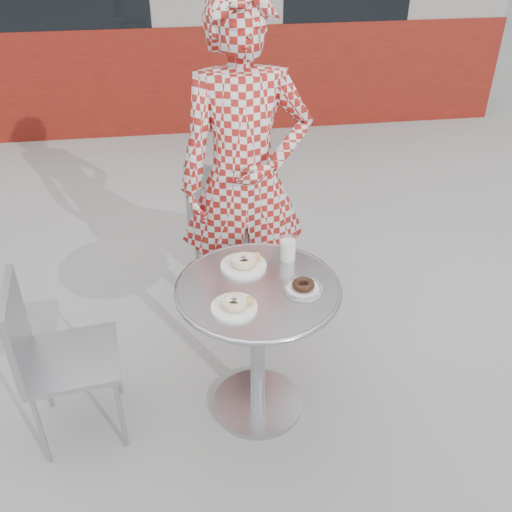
{
  "coord_description": "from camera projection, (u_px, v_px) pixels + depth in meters",
  "views": [
    {
      "loc": [
        -0.27,
        -1.89,
        2.08
      ],
      "look_at": [
        0.03,
        0.09,
        0.77
      ],
      "focal_mm": 40.0,
      "sensor_mm": 36.0,
      "label": 1
    }
  ],
  "objects": [
    {
      "name": "plate_checker",
      "position": [
        303.0,
        287.0,
        2.31
      ],
      "size": [
        0.16,
        0.16,
        0.04
      ],
      "rotation": [
        0.0,
        0.0,
        -0.13
      ],
      "color": "white",
      "rests_on": "bistro_table"
    },
    {
      "name": "chair_far",
      "position": [
        237.0,
        253.0,
        3.32
      ],
      "size": [
        0.57,
        0.57,
        0.9
      ],
      "rotation": [
        0.0,
        0.0,
        2.73
      ],
      "color": "#9B9EA2",
      "rests_on": "ground"
    },
    {
      "name": "bistro_table",
      "position": [
        258.0,
        319.0,
        2.43
      ],
      "size": [
        0.69,
        0.69,
        0.7
      ],
      "rotation": [
        0.0,
        0.0,
        -0.05
      ],
      "color": "silver",
      "rests_on": "ground"
    },
    {
      "name": "plate_near",
      "position": [
        235.0,
        305.0,
        2.21
      ],
      "size": [
        0.18,
        0.18,
        0.05
      ],
      "rotation": [
        0.0,
        0.0,
        -0.29
      ],
      "color": "white",
      "rests_on": "bistro_table"
    },
    {
      "name": "milk_cup",
      "position": [
        288.0,
        249.0,
        2.48
      ],
      "size": [
        0.07,
        0.07,
        0.11
      ],
      "rotation": [
        0.0,
        0.0,
        0.41
      ],
      "color": "white",
      "rests_on": "bistro_table"
    },
    {
      "name": "plate_far",
      "position": [
        244.0,
        263.0,
        2.45
      ],
      "size": [
        0.2,
        0.2,
        0.05
      ],
      "rotation": [
        0.0,
        0.0,
        0.03
      ],
      "color": "white",
      "rests_on": "bistro_table"
    },
    {
      "name": "chair_left",
      "position": [
        76.0,
        387.0,
        2.48
      ],
      "size": [
        0.43,
        0.42,
        0.8
      ],
      "rotation": [
        0.0,
        0.0,
        1.69
      ],
      "color": "#9B9EA2",
      "rests_on": "ground"
    },
    {
      "name": "ground",
      "position": [
        253.0,
        401.0,
        2.74
      ],
      "size": [
        60.0,
        60.0,
        0.0
      ],
      "primitive_type": "plane",
      "color": "#A5A19D",
      "rests_on": "ground"
    },
    {
      "name": "seated_person",
      "position": [
        245.0,
        180.0,
        2.76
      ],
      "size": [
        0.64,
        0.42,
        1.76
      ],
      "primitive_type": "imported",
      "rotation": [
        0.0,
        0.0,
        -0.0
      ],
      "color": "maroon",
      "rests_on": "ground"
    }
  ]
}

